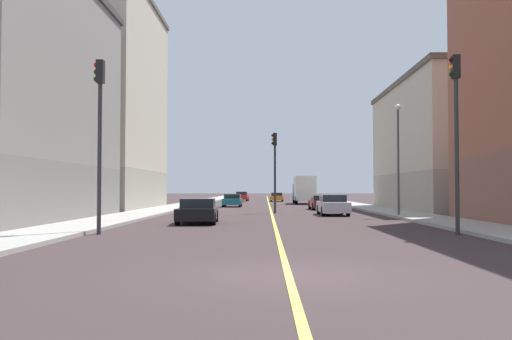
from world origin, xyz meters
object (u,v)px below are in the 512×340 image
at_px(building_right_midblock, 100,103).
at_px(car_red, 242,197).
at_px(traffic_light_median_far, 275,161).
at_px(traffic_light_left_near, 456,120).
at_px(street_lamp_left_near, 398,147).
at_px(car_teal, 232,201).
at_px(traffic_light_right_near, 99,123).
at_px(box_truck, 304,189).
at_px(car_black, 198,211).
at_px(car_silver, 333,205).
at_px(car_maroon, 322,202).
at_px(car_orange, 277,197).
at_px(building_left_mid, 449,146).

bearing_deg(building_right_midblock, car_red, 71.26).
bearing_deg(building_right_midblock, traffic_light_median_far, -26.57).
bearing_deg(building_right_midblock, traffic_light_left_near, -50.32).
bearing_deg(street_lamp_left_near, car_teal, 120.89).
bearing_deg(traffic_light_left_near, traffic_light_right_near, 180.00).
relative_size(car_red, box_truck, 0.53).
bearing_deg(building_right_midblock, car_black, -60.52).
relative_size(traffic_light_median_far, car_silver, 1.26).
distance_m(traffic_light_left_near, car_black, 13.28).
height_order(car_black, car_maroon, car_black).
distance_m(traffic_light_median_far, box_truck, 24.89).
bearing_deg(car_silver, traffic_light_median_far, 143.92).
distance_m(traffic_light_median_far, car_red, 39.84).
height_order(building_right_midblock, box_truck, building_right_midblock).
xyz_separation_m(traffic_light_left_near, box_truck, (-2.75, 42.96, -2.71)).
distance_m(traffic_light_median_far, street_lamp_left_near, 9.19).
bearing_deg(car_silver, car_red, 100.47).
relative_size(building_right_midblock, car_teal, 4.59).
relative_size(car_teal, car_maroon, 0.92).
bearing_deg(traffic_light_left_near, car_orange, 95.80).
xyz_separation_m(car_teal, box_truck, (7.74, 10.36, 1.07)).
xyz_separation_m(building_right_midblock, traffic_light_median_far, (14.89, -7.45, -5.37)).
bearing_deg(traffic_light_median_far, box_truck, 81.06).
distance_m(car_black, car_orange, 49.15).
distance_m(traffic_light_left_near, car_silver, 16.36).
height_order(car_orange, car_maroon, car_orange).
distance_m(car_orange, box_truck, 13.16).
distance_m(building_left_mid, car_black, 25.84).
xyz_separation_m(car_maroon, box_truck, (-0.23, 17.50, 1.07)).
relative_size(car_silver, box_truck, 0.58).
bearing_deg(car_red, car_orange, -24.23).
relative_size(street_lamp_left_near, car_red, 1.64).
relative_size(building_right_midblock, traffic_light_median_far, 3.16).
distance_m(traffic_light_left_near, street_lamp_left_near, 13.39).
xyz_separation_m(car_silver, car_orange, (-2.87, 40.07, -0.07)).
xyz_separation_m(street_lamp_left_near, car_orange, (-6.68, 42.39, -3.75)).
xyz_separation_m(car_red, box_truck, (7.86, -15.02, 1.03)).
bearing_deg(car_silver, car_teal, 114.48).
distance_m(building_right_midblock, car_red, 34.91).
xyz_separation_m(building_right_midblock, box_truck, (18.74, 17.05, -7.45)).
xyz_separation_m(building_left_mid, car_maroon, (-10.34, 1.22, -4.69)).
distance_m(street_lamp_left_near, car_maroon, 13.15).
bearing_deg(car_silver, box_truck, 89.91).
height_order(car_orange, box_truck, box_truck).
xyz_separation_m(building_left_mid, car_orange, (-13.47, 31.51, -4.69)).
bearing_deg(box_truck, street_lamp_left_near, -82.75).
bearing_deg(car_silver, street_lamp_left_near, -31.44).
distance_m(traffic_light_right_near, car_silver, 19.45).
distance_m(car_red, car_black, 51.12).
bearing_deg(car_orange, car_maroon, -84.09).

